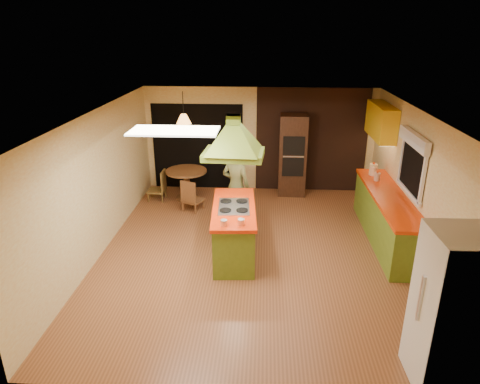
# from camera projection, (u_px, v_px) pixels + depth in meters

# --- Properties ---
(ground) EXTENTS (6.50, 6.50, 0.00)m
(ground) POSITION_uv_depth(u_px,v_px,m) (255.00, 251.00, 7.77)
(ground) COLOR brown
(ground) RESTS_ON ground
(room_walls) EXTENTS (5.50, 6.50, 6.50)m
(room_walls) POSITION_uv_depth(u_px,v_px,m) (256.00, 187.00, 7.32)
(room_walls) COLOR beige
(room_walls) RESTS_ON ground
(ceiling_plane) EXTENTS (6.50, 6.50, 0.00)m
(ceiling_plane) POSITION_uv_depth(u_px,v_px,m) (257.00, 114.00, 6.86)
(ceiling_plane) COLOR silver
(ceiling_plane) RESTS_ON room_walls
(brick_panel) EXTENTS (2.64, 0.03, 2.50)m
(brick_panel) POSITION_uv_depth(u_px,v_px,m) (311.00, 141.00, 10.25)
(brick_panel) COLOR #381E14
(brick_panel) RESTS_ON ground
(nook_opening) EXTENTS (2.20, 0.03, 2.10)m
(nook_opening) POSITION_uv_depth(u_px,v_px,m) (198.00, 147.00, 10.48)
(nook_opening) COLOR black
(nook_opening) RESTS_ON ground
(right_counter) EXTENTS (0.62, 3.05, 0.92)m
(right_counter) POSITION_uv_depth(u_px,v_px,m) (386.00, 217.00, 8.02)
(right_counter) COLOR olive
(right_counter) RESTS_ON ground
(upper_cabinets) EXTENTS (0.34, 1.40, 0.70)m
(upper_cabinets) POSITION_uv_depth(u_px,v_px,m) (381.00, 121.00, 8.97)
(upper_cabinets) COLOR yellow
(upper_cabinets) RESTS_ON room_walls
(window_right) EXTENTS (0.12, 1.35, 1.06)m
(window_right) POSITION_uv_depth(u_px,v_px,m) (413.00, 153.00, 7.35)
(window_right) COLOR black
(window_right) RESTS_ON room_walls
(fluor_panel) EXTENTS (1.20, 0.60, 0.03)m
(fluor_panel) POSITION_uv_depth(u_px,v_px,m) (174.00, 131.00, 5.81)
(fluor_panel) COLOR white
(fluor_panel) RESTS_ON ceiling_plane
(kitchen_island) EXTENTS (0.85, 1.86, 0.93)m
(kitchen_island) POSITION_uv_depth(u_px,v_px,m) (234.00, 230.00, 7.52)
(kitchen_island) COLOR olive
(kitchen_island) RESTS_ON ground
(range_hood) EXTENTS (1.02, 0.76, 0.79)m
(range_hood) POSITION_uv_depth(u_px,v_px,m) (233.00, 130.00, 6.87)
(range_hood) COLOR olive
(range_hood) RESTS_ON ceiling_plane
(man) EXTENTS (0.70, 0.59, 1.63)m
(man) POSITION_uv_depth(u_px,v_px,m) (236.00, 187.00, 8.56)
(man) COLOR brown
(man) RESTS_ON ground
(refrigerator) EXTENTS (0.79, 0.75, 1.88)m
(refrigerator) POSITION_uv_depth(u_px,v_px,m) (456.00, 312.00, 4.61)
(refrigerator) COLOR white
(refrigerator) RESTS_ON ground
(wall_oven) EXTENTS (0.65, 0.62, 1.93)m
(wall_oven) POSITION_uv_depth(u_px,v_px,m) (293.00, 155.00, 10.12)
(wall_oven) COLOR #412415
(wall_oven) RESTS_ON ground
(dining_table) EXTENTS (0.95, 0.95, 0.71)m
(dining_table) POSITION_uv_depth(u_px,v_px,m) (187.00, 179.00, 9.95)
(dining_table) COLOR brown
(dining_table) RESTS_ON ground
(chair_left) EXTENTS (0.40, 0.40, 0.72)m
(chair_left) POSITION_uv_depth(u_px,v_px,m) (156.00, 185.00, 9.94)
(chair_left) COLOR brown
(chair_left) RESTS_ON ground
(chair_near) EXTENTS (0.52, 0.52, 0.72)m
(chair_near) POSITION_uv_depth(u_px,v_px,m) (193.00, 195.00, 9.38)
(chair_near) COLOR brown
(chair_near) RESTS_ON ground
(pendant_lamp) EXTENTS (0.34, 0.34, 0.22)m
(pendant_lamp) POSITION_uv_depth(u_px,v_px,m) (184.00, 119.00, 9.44)
(pendant_lamp) COLOR #FF9E3F
(pendant_lamp) RESTS_ON ceiling_plane
(canister_large) EXTENTS (0.18, 0.18, 0.23)m
(canister_large) POSITION_uv_depth(u_px,v_px,m) (373.00, 169.00, 8.88)
(canister_large) COLOR #FBF2C9
(canister_large) RESTS_ON right_counter
(canister_medium) EXTENTS (0.14, 0.14, 0.19)m
(canister_medium) POSITION_uv_depth(u_px,v_px,m) (374.00, 171.00, 8.84)
(canister_medium) COLOR #F8E7C8
(canister_medium) RESTS_ON right_counter
(canister_small) EXTENTS (0.15, 0.15, 0.16)m
(canister_small) POSITION_uv_depth(u_px,v_px,m) (377.00, 177.00, 8.56)
(canister_small) COLOR beige
(canister_small) RESTS_ON right_counter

